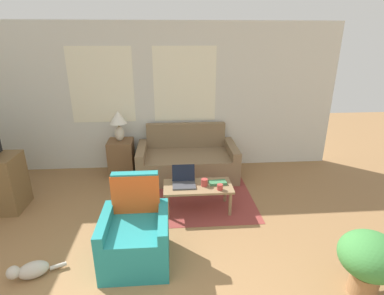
% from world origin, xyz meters
% --- Properties ---
extents(wall_back, '(6.78, 0.06, 2.60)m').
position_xyz_m(wall_back, '(-0.00, 4.16, 1.31)').
color(wall_back, silver).
rests_on(wall_back, ground_plane).
extents(rug, '(1.73, 1.97, 0.01)m').
position_xyz_m(rug, '(0.73, 3.08, 0.00)').
color(rug, brown).
rests_on(rug, ground_plane).
extents(couch, '(1.71, 0.90, 0.87)m').
position_xyz_m(couch, '(0.64, 3.69, 0.27)').
color(couch, '#846B4C').
rests_on(couch, ground_plane).
extents(armchair, '(0.71, 0.71, 0.94)m').
position_xyz_m(armchair, '(-0.05, 1.57, 0.29)').
color(armchair, teal).
rests_on(armchair, ground_plane).
extents(side_table, '(0.43, 0.43, 0.63)m').
position_xyz_m(side_table, '(-0.52, 3.84, 0.32)').
color(side_table, brown).
rests_on(side_table, ground_plane).
extents(table_lamp, '(0.29, 0.29, 0.53)m').
position_xyz_m(table_lamp, '(-0.52, 3.84, 0.97)').
color(table_lamp, beige).
rests_on(table_lamp, side_table).
extents(coffee_table, '(0.96, 0.48, 0.38)m').
position_xyz_m(coffee_table, '(0.73, 2.53, 0.34)').
color(coffee_table, '#8E704C').
rests_on(coffee_table, ground_plane).
extents(laptop, '(0.32, 0.31, 0.25)m').
position_xyz_m(laptop, '(0.53, 2.59, 0.44)').
color(laptop, '#47474C').
rests_on(laptop, coffee_table).
extents(cup_navy, '(0.09, 0.09, 0.10)m').
position_xyz_m(cup_navy, '(0.81, 2.52, 0.43)').
color(cup_navy, '#B23D38').
rests_on(cup_navy, coffee_table).
extents(cup_yellow, '(0.08, 0.08, 0.08)m').
position_xyz_m(cup_yellow, '(1.01, 2.39, 0.42)').
color(cup_yellow, '#B23D38').
rests_on(cup_yellow, coffee_table).
extents(book_red, '(0.25, 0.15, 0.04)m').
position_xyz_m(book_red, '(1.01, 2.56, 0.40)').
color(book_red, '#3D7A4C').
rests_on(book_red, coffee_table).
extents(potted_plant, '(0.57, 0.57, 0.66)m').
position_xyz_m(potted_plant, '(2.18, 0.91, 0.41)').
color(potted_plant, '#996B42').
rests_on(potted_plant, ground_plane).
extents(cat_black, '(0.52, 0.28, 0.19)m').
position_xyz_m(cat_black, '(-1.11, 1.36, 0.09)').
color(cat_black, '#B7AD9E').
rests_on(cat_black, ground_plane).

